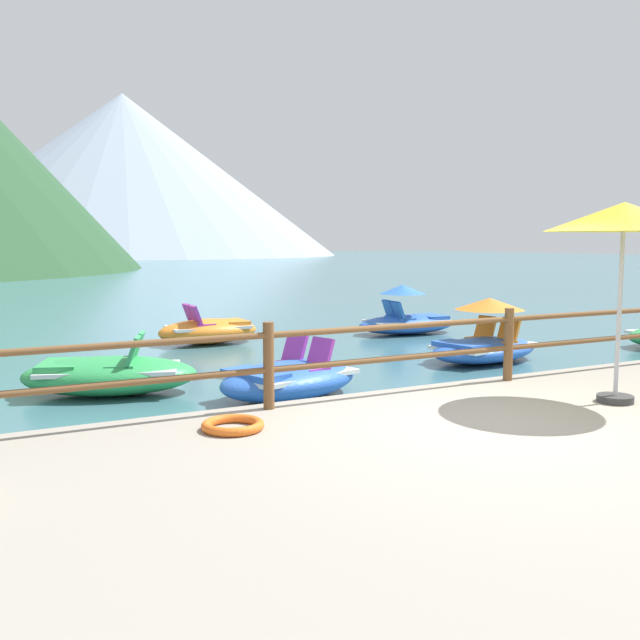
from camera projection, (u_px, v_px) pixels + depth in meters
The scene contains 10 objects.
ground_plane at pixel (46, 278), 42.27m from camera, with size 200.00×200.00×0.00m, color #3D6B75.
dock_railing at pixel (400, 346), 8.25m from camera, with size 23.92×0.12×0.95m.
beach_umbrella at pixel (624, 220), 7.61m from camera, with size 1.70×1.70×2.24m.
life_ring at pixel (233, 425), 6.69m from camera, with size 0.61×0.61×0.09m, color orange.
pedal_boat_0 at pixel (485, 341), 12.78m from camera, with size 2.65×1.78×1.18m.
pedal_boat_2 at pixel (209, 330), 15.06m from camera, with size 2.21×1.20×0.87m.
pedal_boat_3 at pixel (109, 374), 10.04m from camera, with size 2.76×2.01×0.88m.
pedal_boat_4 at pixel (407, 318), 16.67m from camera, with size 2.59×1.38×1.19m.
pedal_boat_5 at pixel (289, 379), 9.82m from camera, with size 2.53×1.94×0.85m.
distant_peak at pixel (124, 175), 112.73m from camera, with size 68.79×68.79×25.96m, color #93A3B7.
Camera 1 is at (-4.61, -5.26, 2.21)m, focal length 38.93 mm.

